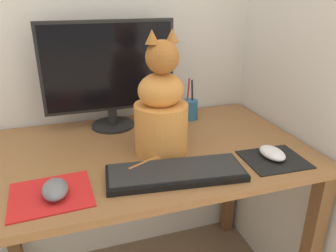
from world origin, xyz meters
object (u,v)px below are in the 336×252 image
computer_mouse_left (55,189)px  pen_cup (190,109)px  keyboard (176,173)px  cat (161,109)px  monitor (110,72)px  computer_mouse_right (272,153)px

computer_mouse_left → pen_cup: (0.55, 0.43, 0.02)m
keyboard → pen_cup: (0.21, 0.43, 0.03)m
pen_cup → computer_mouse_left: bearing=-142.1°
cat → monitor: bearing=107.9°
cat → keyboard: bearing=-98.9°
cat → computer_mouse_right: bearing=-32.5°
monitor → computer_mouse_right: monitor is taller
computer_mouse_left → cat: (0.34, 0.17, 0.13)m
computer_mouse_right → pen_cup: bearing=106.2°
monitor → computer_mouse_right: size_ratio=4.75×
pen_cup → computer_mouse_right: bearing=-73.8°
keyboard → pen_cup: bearing=70.5°
keyboard → computer_mouse_left: bearing=-172.9°
computer_mouse_right → computer_mouse_left: bearing=-179.3°
keyboard → computer_mouse_right: 0.33m
cat → pen_cup: bearing=45.5°
monitor → keyboard: bearing=-75.7°
cat → pen_cup: 0.34m
keyboard → pen_cup: 0.48m
cat → computer_mouse_left: bearing=-159.8°
cat → pen_cup: cat is taller
keyboard → cat: cat is taller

